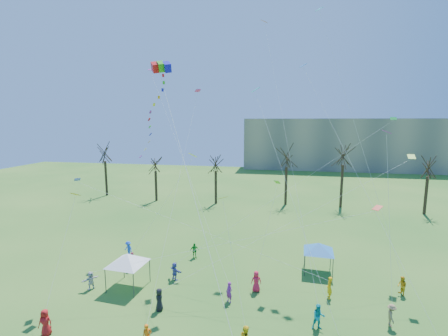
% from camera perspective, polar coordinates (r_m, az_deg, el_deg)
% --- Properties ---
extents(distant_building, '(60.00, 14.00, 15.00)m').
position_cam_1_polar(distant_building, '(100.55, 21.44, 4.12)').
color(distant_building, gray).
rests_on(distant_building, ground).
extents(bare_tree_row, '(68.66, 7.98, 11.15)m').
position_cam_1_polar(bare_tree_row, '(53.26, 10.54, 0.75)').
color(bare_tree_row, black).
rests_on(bare_tree_row, ground).
extents(big_box_kite, '(4.94, 5.98, 20.66)m').
position_cam_1_polar(big_box_kite, '(25.04, -12.37, 8.94)').
color(big_box_kite, red).
rests_on(big_box_kite, ground).
extents(canopy_tent_white, '(4.07, 4.07, 3.07)m').
position_cam_1_polar(canopy_tent_white, '(29.04, -17.22, -15.58)').
color(canopy_tent_white, '#3F3F44').
rests_on(canopy_tent_white, ground).
extents(canopy_tent_blue, '(3.81, 3.81, 2.86)m').
position_cam_1_polar(canopy_tent_blue, '(31.83, 16.93, -13.71)').
color(canopy_tent_blue, '#3F3F44').
rests_on(canopy_tent_blue, ground).
extents(festival_crowd, '(26.90, 14.22, 1.84)m').
position_cam_1_polar(festival_crowd, '(26.24, 0.77, -22.23)').
color(festival_crowd, red).
rests_on(festival_crowd, ground).
extents(small_kites_aloft, '(28.12, 18.71, 35.16)m').
position_cam_1_polar(small_kites_aloft, '(28.11, 7.22, 6.93)').
color(small_kites_aloft, yellow).
rests_on(small_kites_aloft, ground).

